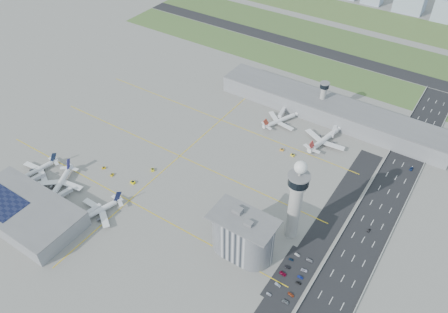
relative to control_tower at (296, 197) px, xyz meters
The scene contains 51 objects.
ground 80.47m from the control_tower, behind, with size 1000.00×1000.00×0.00m, color gray.
grass_strip_0 238.28m from the control_tower, 112.98° to the left, with size 480.00×50.00×0.08m, color #395528.
grass_strip_1 308.14m from the control_tower, 107.49° to the left, with size 480.00×60.00×0.08m, color #3F5D2C.
grass_strip_2 384.80m from the control_tower, 103.89° to the left, with size 480.00×70.00×0.08m, color #4A5F2D.
runway 272.40m from the control_tower, 109.91° to the left, with size 480.00×22.00×0.10m, color black.
highway 56.01m from the control_tower, 10.54° to the right, with size 28.00×500.00×0.10m, color black.
barrier_left 45.73m from the control_tower, 15.42° to the right, with size 0.60×500.00×1.20m, color #9E9E99.
barrier_right 67.08m from the control_tower, ahead, with size 0.60×500.00×1.20m, color #9E9E99.
landside_road 43.28m from the control_tower, 45.00° to the right, with size 18.00×260.00×0.08m, color black.
parking_lot 48.79m from the control_tower, 61.93° to the right, with size 20.00×44.00×0.10m, color black.
taxiway_line_h_0 123.35m from the control_tower, 161.26° to the right, with size 260.00×0.60×0.01m, color yellow.
taxiway_line_h_1 119.40m from the control_tower, 168.89° to the left, with size 260.00×0.60×0.01m, color yellow.
taxiway_line_h_2 143.16m from the control_tower, 143.79° to the left, with size 260.00×0.60×0.01m, color yellow.
taxiway_line_v 119.40m from the control_tower, 168.89° to the left, with size 0.60×260.00×0.01m, color yellow.
control_tower is the anchor object (origin of this frame).
secondary_tower 148.97m from the control_tower, 106.48° to the left, with size 8.60×8.60×31.90m.
admin_building 41.10m from the control_tower, 123.70° to the right, with size 42.00×24.00×33.50m.
terminal_pier 146.15m from the control_tower, 102.88° to the left, with size 210.00×32.00×15.80m.
near_terminal 185.86m from the control_tower, 150.65° to the right, with size 84.00×42.00×13.00m.
airplane_near_a 202.36m from the control_tower, 163.50° to the right, with size 37.65×32.00×10.54m, color white, non-canonical shape.
airplane_near_b 176.17m from the control_tower, 160.77° to the right, with size 42.88×36.45×12.01m, color white, non-canonical shape.
airplane_near_c 138.93m from the control_tower, 153.32° to the right, with size 40.35×34.30×11.30m, color white, non-canonical shape.
airplane_far_a 129.31m from the control_tower, 120.95° to the left, with size 38.63×32.84×10.82m, color white, non-canonical shape.
airplane_far_b 110.01m from the control_tower, 101.34° to the left, with size 45.41×38.60×12.71m, color white, non-canonical shape.
jet_bridge_near_0 200.06m from the control_tower, 159.55° to the right, with size 14.00×3.00×5.70m, color silver, non-canonical shape.
jet_bridge_near_1 172.69m from the control_tower, 156.00° to the right, with size 14.00×3.00×5.70m, color silver, non-canonical shape.
jet_bridge_near_2 146.36m from the control_tower, 151.10° to the right, with size 14.00×3.00×5.70m, color silver, non-canonical shape.
jet_bridge_far_0 145.99m from the control_tower, 119.45° to the left, with size 14.00×3.00×5.70m, color silver, non-canonical shape.
jet_bridge_far_1 129.66m from the control_tower, 99.16° to the left, with size 14.00×3.00×5.70m, color silver, non-canonical shape.
tug_0 158.25m from the control_tower, behind, with size 1.90×2.76×1.60m, color #E6AE09, non-canonical shape.
tug_1 147.86m from the control_tower, 169.83° to the right, with size 1.93×2.81×1.63m, color gold, non-canonical shape.
tug_2 128.97m from the control_tower, 169.41° to the right, with size 2.40×3.49×2.03m, color yellow, non-canonical shape.
tug_3 123.93m from the control_tower, behind, with size 2.22×3.23×1.88m, color yellow, non-canonical shape.
tug_4 93.88m from the control_tower, 121.71° to the left, with size 2.09×3.04×1.76m, color orange, non-canonical shape.
tug_5 88.22m from the control_tower, 115.80° to the left, with size 2.20×3.20×1.86m, color gold, non-canonical shape.
car_lot_0 60.65m from the control_tower, 77.88° to the right, with size 1.39×3.44×1.17m, color silver.
car_lot_1 54.27m from the control_tower, 73.53° to the right, with size 1.38×3.96×1.30m, color #939AAB.
car_lot_2 47.95m from the control_tower, 71.08° to the right, with size 2.13×4.62×1.29m, color maroon.
car_lot_3 44.38m from the control_tower, 66.53° to the right, with size 1.56×3.83×1.11m, color #222229.
car_lot_4 40.78m from the control_tower, 61.98° to the right, with size 1.29×3.21×1.09m, color #122C4D.
car_lot_5 38.98m from the control_tower, 49.26° to the right, with size 1.26×3.62×1.19m, color silver.
car_lot_6 62.57m from the control_tower, 66.19° to the right, with size 1.98×4.29×1.19m, color slate.
car_lot_7 58.39m from the control_tower, 62.63° to the right, with size 1.65×4.06×1.18m, color #9C3C1D.
car_lot_8 51.85m from the control_tower, 55.77° to the right, with size 1.39×3.44×1.17m, color black.
car_lot_9 49.04m from the control_tower, 53.14° to the right, with size 1.28×3.68×1.21m, color navy.
car_lot_10 45.89m from the control_tower, 46.59° to the right, with size 1.91×4.14×1.15m, color silver.
car_lot_11 42.13m from the control_tower, 33.27° to the right, with size 1.83×4.51×1.31m, color gray.
car_hw_1 63.60m from the control_tower, 35.64° to the left, with size 1.15×3.31×1.09m, color black.
car_hw_2 125.82m from the control_tower, 65.56° to the left, with size 2.15×4.65×1.29m, color navy.
car_hw_4 179.21m from the control_tower, 78.56° to the left, with size 1.52×3.77×1.29m, color gray.
skyline_bldg_10 416.22m from the control_tower, 89.82° to the left, with size 23.01×18.41×27.75m, color #9EADC1.
Camera 1 is at (139.23, -174.66, 232.67)m, focal length 35.00 mm.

